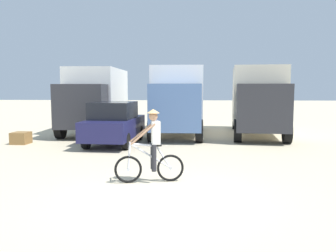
% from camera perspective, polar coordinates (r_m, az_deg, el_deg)
% --- Properties ---
extents(ground_plane, '(120.00, 120.00, 0.00)m').
position_cam_1_polar(ground_plane, '(7.82, -1.39, -11.22)').
color(ground_plane, beige).
extents(box_truck_white_box, '(2.50, 6.79, 3.35)m').
position_cam_1_polar(box_truck_white_box, '(19.31, -11.45, 4.64)').
color(box_truck_white_box, white).
rests_on(box_truck_white_box, ground).
extents(box_truck_avon_van, '(2.44, 6.77, 3.35)m').
position_cam_1_polar(box_truck_avon_van, '(17.92, 1.60, 4.66)').
color(box_truck_avon_van, white).
rests_on(box_truck_avon_van, ground).
extents(box_truck_cream_rv, '(3.05, 6.96, 3.35)m').
position_cam_1_polar(box_truck_cream_rv, '(18.24, 14.20, 4.50)').
color(box_truck_cream_rv, beige).
rests_on(box_truck_cream_rv, ground).
extents(sedan_parked, '(1.99, 4.29, 1.76)m').
position_cam_1_polar(sedan_parked, '(14.88, -8.58, 0.47)').
color(sedan_parked, '#1E1E4C').
rests_on(sedan_parked, ground).
extents(cyclist_orange_shirt, '(1.70, 0.57, 1.82)m').
position_cam_1_polar(cyclist_orange_shirt, '(8.79, -2.62, -3.62)').
color(cyclist_orange_shirt, black).
rests_on(cyclist_orange_shirt, ground).
extents(supply_crate, '(0.69, 0.73, 0.49)m').
position_cam_1_polar(supply_crate, '(16.11, -22.50, -1.79)').
color(supply_crate, olive).
rests_on(supply_crate, ground).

